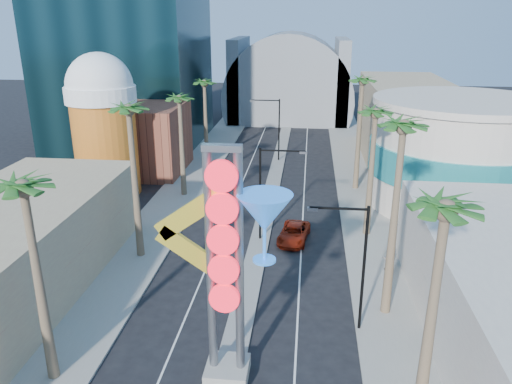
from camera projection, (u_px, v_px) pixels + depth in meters
name	position (u px, v px, depth m)	size (l,w,h in m)	color
sidewalk_west	(191.00, 180.00, 57.00)	(5.00, 100.00, 0.15)	gray
sidewalk_east	(359.00, 185.00, 55.07)	(5.00, 100.00, 0.15)	gray
median	(275.00, 174.00, 58.84)	(1.60, 84.00, 0.15)	gray
brick_filler_west	(141.00, 139.00, 59.14)	(10.00, 10.00, 8.00)	brown
filler_east	(404.00, 119.00, 64.92)	(10.00, 20.00, 10.00)	tan
beer_mug	(103.00, 120.00, 50.46)	(7.00, 7.00, 14.50)	#B66E18
turquoise_building	(457.00, 154.00, 47.79)	(16.60, 16.60, 10.60)	beige
canopy	(289.00, 95.00, 89.24)	(22.00, 16.00, 22.00)	slate
neon_sign	(241.00, 253.00, 23.53)	(6.53, 2.60, 12.55)	gray
streetlight_0	(267.00, 185.00, 40.32)	(3.79, 0.25, 8.00)	black
streetlight_1	(275.00, 124.00, 62.89)	(3.79, 0.25, 8.00)	black
streetlight_2	(356.00, 257.00, 28.48)	(3.45, 0.25, 8.00)	black
palm_0	(25.00, 200.00, 22.74)	(2.40, 2.40, 11.70)	brown
palm_1	(129.00, 120.00, 35.54)	(2.40, 2.40, 12.70)	brown
palm_2	(180.00, 105.00, 49.10)	(2.40, 2.40, 11.20)	brown
palm_3	(204.00, 88.00, 60.33)	(2.40, 2.40, 11.20)	brown
palm_4	(444.00, 226.00, 18.89)	(2.40, 2.40, 12.20)	brown
palm_5	(402.00, 140.00, 27.95)	(2.40, 2.40, 13.20)	brown
palm_6	(375.00, 121.00, 39.63)	(2.40, 2.40, 11.70)	brown
palm_7	(362.00, 88.00, 50.56)	(2.40, 2.40, 12.70)	brown
red_pickup	(294.00, 233.00, 41.61)	(2.25, 4.88, 1.36)	maroon
pedestrian_b	(388.00, 259.00, 36.50)	(0.87, 0.68, 1.78)	gray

